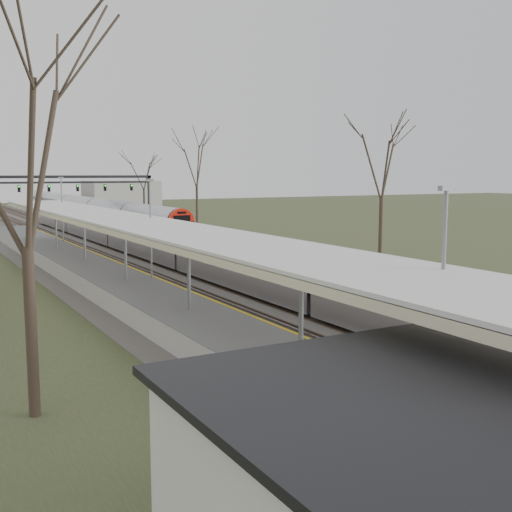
# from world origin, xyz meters

# --- Properties ---
(track_bed) EXTENTS (24.00, 160.00, 0.22)m
(track_bed) POSITION_xyz_m (0.26, 55.00, 0.06)
(track_bed) COLOR #474442
(track_bed) RESTS_ON ground
(platform) EXTENTS (3.50, 69.00, 1.00)m
(platform) POSITION_xyz_m (-9.05, 37.50, 0.50)
(platform) COLOR #9E9B93
(platform) RESTS_ON ground
(canopy) EXTENTS (4.10, 50.00, 3.11)m
(canopy) POSITION_xyz_m (-9.05, 32.99, 3.93)
(canopy) COLOR slate
(canopy) RESTS_ON platform
(signal_gantry) EXTENTS (21.00, 0.59, 6.08)m
(signal_gantry) POSITION_xyz_m (0.29, 84.99, 4.91)
(signal_gantry) COLOR black
(signal_gantry) RESTS_ON ground
(tree_west_near) EXTENTS (5.00, 5.00, 10.30)m
(tree_west_near) POSITION_xyz_m (-16.00, 20.00, 7.29)
(tree_west_near) COLOR #2D231C
(tree_west_near) RESTS_ON ground
(tree_east_far) EXTENTS (5.00, 5.00, 10.30)m
(tree_east_far) POSITION_xyz_m (14.00, 42.00, 7.29)
(tree_east_far) COLOR #2D231C
(tree_east_far) RESTS_ON ground
(train_near) EXTENTS (2.62, 75.21, 3.05)m
(train_near) POSITION_xyz_m (-2.50, 47.74, 1.48)
(train_near) COLOR #B7BAC3
(train_near) RESTS_ON ground
(train_far) EXTENTS (2.62, 75.21, 3.05)m
(train_far) POSITION_xyz_m (4.50, 96.74, 1.48)
(train_far) COLOR #B7BAC3
(train_far) RESTS_ON ground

